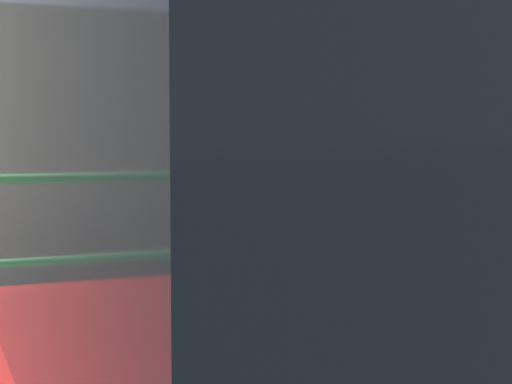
% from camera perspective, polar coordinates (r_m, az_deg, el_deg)
% --- Properties ---
extents(parking_meter, '(0.16, 0.17, 1.48)m').
position_cam_1_polar(parking_meter, '(3.24, 3.82, -2.28)').
color(parking_meter, slate).
rests_on(parking_meter, sidewalk_curb).
extents(pedestrian_at_meter, '(0.64, 0.46, 1.62)m').
position_cam_1_polar(pedestrian_at_meter, '(3.13, -4.15, -4.86)').
color(pedestrian_at_meter, brown).
rests_on(pedestrian_at_meter, sidewalk_curb).
extents(background_railing, '(24.06, 0.06, 1.17)m').
position_cam_1_polar(background_railing, '(5.45, -3.03, -1.99)').
color(background_railing, '#2D7A38').
rests_on(background_railing, sidewalk_curb).
extents(backdrop_wall, '(32.00, 0.50, 2.71)m').
position_cam_1_polar(backdrop_wall, '(8.04, -9.52, 2.65)').
color(backdrop_wall, '#ADA38E').
rests_on(backdrop_wall, ground).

